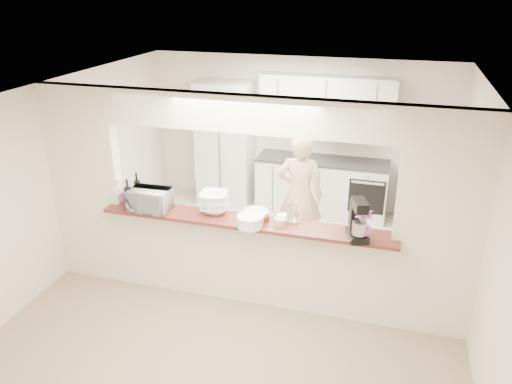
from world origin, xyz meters
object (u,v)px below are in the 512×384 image
at_px(refrigerator, 427,176).
at_px(stand_mixer, 358,221).
at_px(toaster_oven, 150,200).
at_px(person, 300,196).

xyz_separation_m(refrigerator, stand_mixer, (-0.80, -2.79, 0.44)).
height_order(toaster_oven, person, person).
distance_m(toaster_oven, stand_mixer, 2.40).
distance_m(refrigerator, person, 2.16).
bearing_deg(stand_mixer, person, 121.47).
xyz_separation_m(refrigerator, person, (-1.69, -1.33, 0.02)).
bearing_deg(toaster_oven, person, 41.60).
xyz_separation_m(toaster_oven, stand_mixer, (2.40, -0.04, 0.07)).
height_order(refrigerator, person, person).
bearing_deg(toaster_oven, stand_mixer, -2.53).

